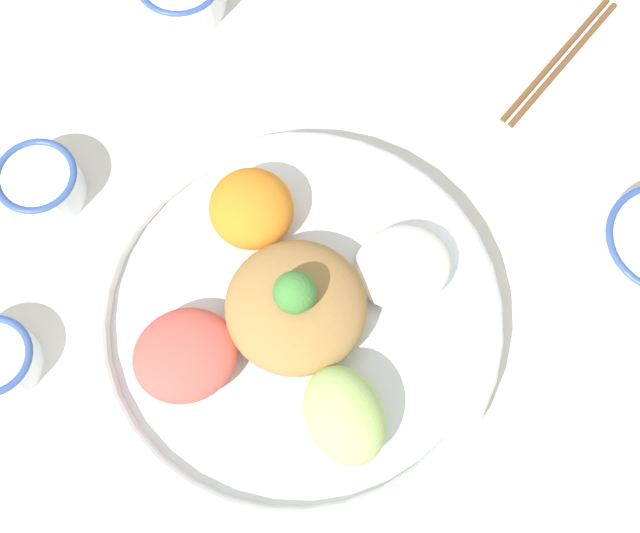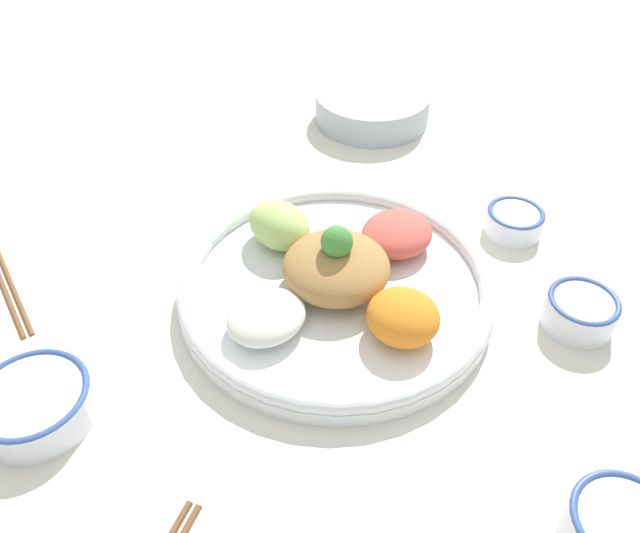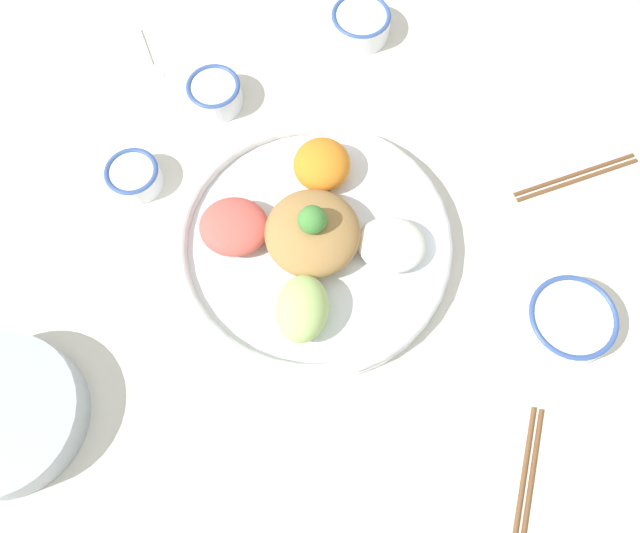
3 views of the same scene
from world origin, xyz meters
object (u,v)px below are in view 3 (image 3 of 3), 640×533
object	(u,v)px
salad_platter	(312,240)
rice_bowl_plain	(569,320)
chopsticks_pair_far	(524,505)
rice_bowl_blue	(361,23)
sauce_bowl_dark	(134,176)
chopsticks_pair_near	(577,176)
sauce_bowl_red	(215,93)
serving_spoon_main	(149,64)
side_serving_bowl	(2,415)

from	to	relation	value
salad_platter	rice_bowl_plain	world-z (taller)	salad_platter
chopsticks_pair_far	rice_bowl_blue	bearing A→B (deg)	-150.34
sauce_bowl_dark	chopsticks_pair_near	bearing A→B (deg)	-129.74
salad_platter	sauce_bowl_dark	bearing A→B (deg)	27.68
chopsticks_pair_near	chopsticks_pair_far	distance (m)	0.49
rice_bowl_blue	salad_platter	bearing A→B (deg)	128.22
sauce_bowl_red	chopsticks_pair_near	world-z (taller)	sauce_bowl_red
salad_platter	serving_spoon_main	bearing A→B (deg)	-0.92
chopsticks_pair_near	chopsticks_pair_far	bearing A→B (deg)	-126.14
chopsticks_pair_near	serving_spoon_main	xyz separation A→B (m)	(0.60, 0.37, -0.00)
sauce_bowl_red	serving_spoon_main	distance (m)	0.14
rice_bowl_blue	side_serving_bowl	distance (m)	0.79
side_serving_bowl	chopsticks_pair_far	world-z (taller)	side_serving_bowl
sauce_bowl_red	rice_bowl_blue	bearing A→B (deg)	-99.39
rice_bowl_plain	chopsticks_pair_near	size ratio (longest dim) A/B	0.61
sauce_bowl_red	sauce_bowl_dark	world-z (taller)	sauce_bowl_red
sauce_bowl_dark	side_serving_bowl	size ratio (longest dim) A/B	0.39
sauce_bowl_red	chopsticks_pair_near	xyz separation A→B (m)	(-0.47, -0.33, -0.02)
serving_spoon_main	rice_bowl_blue	bearing A→B (deg)	-100.45
rice_bowl_blue	serving_spoon_main	size ratio (longest dim) A/B	0.81
sauce_bowl_dark	chopsticks_pair_far	size ratio (longest dim) A/B	0.38
sauce_bowl_red	rice_bowl_blue	world-z (taller)	same
chopsticks_pair_far	serving_spoon_main	distance (m)	0.86
salad_platter	chopsticks_pair_far	xyz separation A→B (m)	(-0.44, 0.03, -0.02)
rice_bowl_plain	side_serving_bowl	bearing A→B (deg)	59.21
salad_platter	rice_bowl_blue	distance (m)	0.40
rice_bowl_plain	side_serving_bowl	distance (m)	0.75
side_serving_bowl	serving_spoon_main	bearing A→B (deg)	-52.49
salad_platter	rice_bowl_plain	xyz separation A→B (m)	(-0.32, -0.19, -0.00)
serving_spoon_main	chopsticks_pair_far	bearing A→B (deg)	-163.05
rice_bowl_blue	chopsticks_pair_far	size ratio (longest dim) A/B	0.46
sauce_bowl_red	side_serving_bowl	world-z (taller)	side_serving_bowl
rice_bowl_blue	side_serving_bowl	xyz separation A→B (m)	(-0.18, 0.77, 0.01)
sauce_bowl_dark	rice_bowl_blue	bearing A→B (deg)	-90.70
salad_platter	sauce_bowl_red	world-z (taller)	salad_platter
salad_platter	chopsticks_pair_far	distance (m)	0.44
rice_bowl_blue	chopsticks_pair_far	bearing A→B (deg)	153.59
rice_bowl_plain	chopsticks_pair_far	world-z (taller)	rice_bowl_plain
chopsticks_pair_far	rice_bowl_plain	bearing A→B (deg)	176.03
side_serving_bowl	chopsticks_pair_far	distance (m)	0.67
rice_bowl_plain	serving_spoon_main	xyz separation A→B (m)	(0.74, 0.18, -0.02)
salad_platter	side_serving_bowl	distance (m)	0.46
side_serving_bowl	chopsticks_pair_near	world-z (taller)	side_serving_bowl
rice_bowl_blue	serving_spoon_main	world-z (taller)	rice_bowl_blue
sauce_bowl_dark	serving_spoon_main	xyz separation A→B (m)	(0.17, -0.14, -0.02)
sauce_bowl_dark	side_serving_bowl	bearing A→B (deg)	119.89
rice_bowl_blue	sauce_bowl_dark	bearing A→B (deg)	89.30
rice_bowl_blue	chopsticks_pair_near	size ratio (longest dim) A/B	0.50
sauce_bowl_red	serving_spoon_main	size ratio (longest dim) A/B	0.70
sauce_bowl_red	side_serving_bowl	size ratio (longest dim) A/B	0.42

